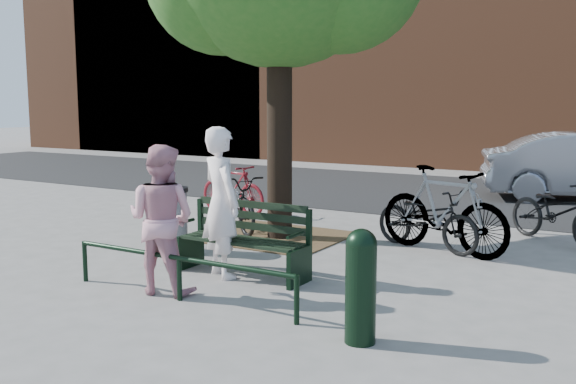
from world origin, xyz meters
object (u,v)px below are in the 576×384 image
Objects in this scene: park_bench at (245,237)px; person_right at (161,219)px; bicycle_c at (427,218)px; person_left at (221,202)px; litter_bin at (173,219)px; bollard at (361,282)px.

person_right reaches higher than park_bench.
person_left is at bearing 165.11° from bicycle_c.
litter_bin is 3.76m from bicycle_c.
bollard is at bearing -152.69° from bicycle_c.
person_right is (-0.38, -1.13, 0.38)m from park_bench.
park_bench is 1.74m from litter_bin.
bollard reaches higher than park_bench.
bicycle_c is (1.89, 3.68, -0.39)m from person_right.
person_right is 2.65m from bollard.
litter_bin is 0.53× the size of bicycle_c.
person_right is at bearing 107.15° from person_left.
person_right reaches higher than bollard.
person_left reaches higher than person_right.
bollard is 4.34m from litter_bin.
person_left is 1.99× the size of litter_bin.
person_right reaches higher than bicycle_c.
person_left is 1.06× the size of bicycle_c.
bicycle_c is at bearing 32.66° from litter_bin.
person_right is at bearing 174.12° from bollard.
bollard is 4.02m from bicycle_c.
bicycle_c is (-0.73, 3.95, -0.10)m from bollard.
bicycle_c is at bearing 59.37° from park_bench.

